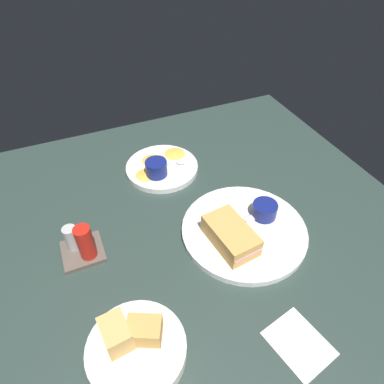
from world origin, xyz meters
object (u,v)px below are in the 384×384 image
Objects in this scene: ramekin_dark_sauce at (265,210)px; spoon_by_gravy_ramekin at (177,163)px; condiment_caddy at (81,244)px; spoon_by_dark_ramekin at (245,220)px; ramekin_light_gravy at (156,168)px; bread_basket_rear at (135,347)px; plate_sandwich_main at (244,231)px; plate_chips_companion at (162,168)px; sandwich_half_near at (231,235)px.

ramekin_dark_sauce is 0.60× the size of spoon_by_gravy_ramekin.
spoon_by_dark_ramekin is at bearing -100.00° from condiment_caddy.
bread_basket_rear is (-43.85, 18.87, -1.64)cm from ramekin_light_gravy.
ramekin_light_gravy reaches higher than plate_sandwich_main.
ramekin_dark_sauce is at bearing -143.11° from ramekin_light_gravy.
ramekin_dark_sauce reaches higher than plate_chips_companion.
spoon_by_dark_ramekin is 37.78cm from bread_basket_rear.
sandwich_half_near is 2.33× the size of ramekin_light_gravy.
spoon_by_dark_ramekin is (0.22, 5.06, -1.64)cm from ramekin_dark_sauce.
spoon_by_gravy_ramekin reaches higher than plate_sandwich_main.
ramekin_dark_sauce is 31.49cm from ramekin_light_gravy.
condiment_caddy reaches higher than spoon_by_dark_ramekin.
plate_sandwich_main is 29.69cm from spoon_by_gravy_ramekin.
ramekin_dark_sauce is 0.34× the size of bread_basket_rear.
ramekin_dark_sauce is (4.18, -11.47, -0.39)cm from sandwich_half_near.
sandwich_half_near is at bearing -109.57° from condiment_caddy.
sandwich_half_near is 31.59cm from spoon_by_gravy_ramekin.
ramekin_light_gravy is 47.76cm from bread_basket_rear.
plate_chips_companion is (32.46, 4.86, -3.20)cm from sandwich_half_near.
condiment_caddy is at bearing 128.03° from ramekin_light_gravy.
spoon_by_gravy_ramekin is 1.05× the size of condiment_caddy.
bread_basket_rear reaches higher than ramekin_dark_sauce.
spoon_by_gravy_ramekin is at bearing -72.93° from ramekin_light_gravy.
sandwich_half_near is 1.41× the size of spoon_by_dark_ramekin.
plate_sandwich_main is at bearing -61.78° from bread_basket_rear.
sandwich_half_near is 32.97cm from plate_chips_companion.
ramekin_light_gravy is at bearing -51.97° from condiment_caddy.
sandwich_half_near is 30.08cm from bread_basket_rear.
spoon_by_gravy_ramekin is at bearing 23.51° from ramekin_dark_sauce.
ramekin_dark_sauce reaches higher than plate_sandwich_main.
bread_basket_rear is at bearing 156.72° from ramekin_light_gravy.
ramekin_light_gravy is at bearing 107.07° from spoon_by_gravy_ramekin.
spoon_by_dark_ramekin is 0.48× the size of plate_chips_companion.
ramekin_dark_sauce is at bearing -156.49° from spoon_by_gravy_ramekin.
plate_chips_companion is at bearing -24.56° from bread_basket_rear.
plate_sandwich_main is 29.92cm from ramekin_light_gravy.
condiment_caddy is (10.99, 30.92, -0.59)cm from sandwich_half_near.
spoon_by_gravy_ramekin is (-0.94, -4.43, 1.16)cm from plate_chips_companion.
ramekin_light_gravy is 0.60× the size of spoon_by_gravy_ramekin.
plate_chips_companion is 2.17× the size of condiment_caddy.
spoon_by_dark_ramekin is 0.56× the size of bread_basket_rear.
sandwich_half_near is at bearing 124.52° from spoon_by_dark_ramekin.
spoon_by_gravy_ramekin is (31.52, 0.42, -2.04)cm from sandwich_half_near.
ramekin_light_gravy is 29.83cm from condiment_caddy.
plate_sandwich_main is 1.43× the size of plate_chips_companion.
plate_sandwich_main and plate_chips_companion have the same top height.
ramekin_light_gravy is (29.37, 7.43, -0.10)cm from sandwich_half_near.
condiment_caddy reaches higher than plate_chips_companion.
spoon_by_dark_ramekin is 28.61cm from ramekin_light_gravy.
bread_basket_rear is (-18.66, 37.77, -1.35)cm from ramekin_dark_sauce.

